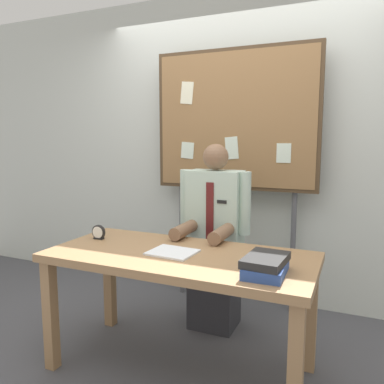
% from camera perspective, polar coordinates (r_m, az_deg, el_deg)
% --- Properties ---
extents(ground_plane, '(12.00, 12.00, 0.00)m').
position_cam_1_polar(ground_plane, '(2.67, -1.76, -24.71)').
color(ground_plane, '#4C4C51').
extents(back_wall, '(6.40, 0.08, 2.70)m').
position_cam_1_polar(back_wall, '(3.45, 7.31, 6.39)').
color(back_wall, silver).
rests_on(back_wall, ground_plane).
extents(desk, '(1.61, 0.74, 0.75)m').
position_cam_1_polar(desk, '(2.38, -1.83, -11.26)').
color(desk, '#9E754C').
rests_on(desk, ground_plane).
extents(person, '(0.55, 0.56, 1.40)m').
position_cam_1_polar(person, '(2.92, 3.35, -7.74)').
color(person, '#2D2D33').
rests_on(person, ground_plane).
extents(bulletin_board, '(1.39, 0.09, 2.17)m').
position_cam_1_polar(bulletin_board, '(3.25, 6.35, 10.07)').
color(bulletin_board, '#4C3823').
rests_on(bulletin_board, ground_plane).
extents(book_stack, '(0.21, 0.30, 0.10)m').
position_cam_1_polar(book_stack, '(2.03, 10.89, -10.63)').
color(book_stack, '#2D4C99').
rests_on(book_stack, desk).
extents(open_notebook, '(0.29, 0.25, 0.01)m').
position_cam_1_polar(open_notebook, '(2.35, -2.93, -8.94)').
color(open_notebook, white).
rests_on(open_notebook, desk).
extents(desk_clock, '(0.10, 0.04, 0.10)m').
position_cam_1_polar(desk_clock, '(2.73, -13.72, -5.91)').
color(desk_clock, black).
rests_on(desk_clock, desk).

